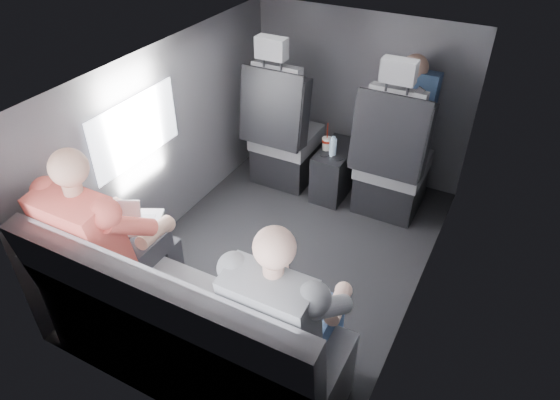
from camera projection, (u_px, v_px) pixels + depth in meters
The scene contains 19 objects.
floor at pixel (284, 255), 3.48m from camera, with size 2.60×2.60×0.00m, color black.
ceiling at pixel (286, 68), 2.69m from camera, with size 2.60×2.60×0.00m, color #B2B2AD.
panel_left at pixel (169, 140), 3.43m from camera, with size 0.02×2.60×1.35m, color #56565B.
panel_right at pixel (430, 215), 2.74m from camera, with size 0.02×2.60×1.35m, color #56565B.
panel_front at pixel (359, 96), 4.02m from camera, with size 1.80×0.02×1.35m, color #56565B.
panel_back at pixel (147, 318), 2.15m from camera, with size 1.80×0.02×1.35m, color #56565B.
side_window at pixel (136, 130), 3.07m from camera, with size 0.02×0.75×0.42m, color white.
seatbelt at pixel (391, 127), 3.32m from camera, with size 0.05×0.01×0.65m, color black.
front_seat_left at pixel (283, 138), 4.02m from camera, with size 0.52×0.58×1.26m.
front_seat_right at pixel (391, 166), 3.68m from camera, with size 0.52×0.58×1.26m.
center_console at pixel (335, 171), 3.99m from camera, with size 0.24×0.48×0.41m.
rear_bench at pixel (189, 334), 2.54m from camera, with size 1.60×0.57×0.92m.
soda_cup at pixel (327, 144), 3.82m from camera, with size 0.08×0.08×0.24m.
water_bottle at pixel (333, 147), 3.76m from camera, with size 0.06×0.06×0.16m.
laptop_white at pixel (127, 220), 2.78m from camera, with size 0.37×0.40×0.23m.
laptop_black at pixel (288, 290), 2.35m from camera, with size 0.33×0.32×0.21m.
passenger_rear_left at pixel (108, 241), 2.62m from camera, with size 0.51×0.63×1.24m.
passenger_rear_right at pixel (286, 316), 2.23m from camera, with size 0.48×0.60×1.19m.
passenger_front_right at pixel (408, 110), 3.66m from camera, with size 0.37×0.37×0.72m.
Camera 1 is at (1.19, -2.31, 2.35)m, focal length 32.00 mm.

